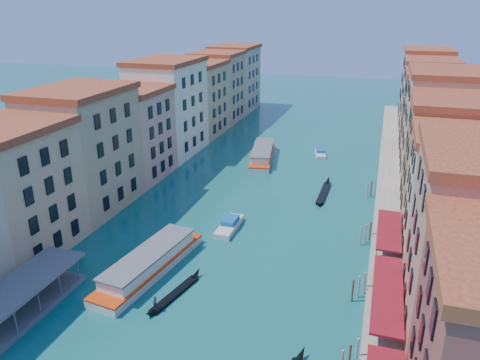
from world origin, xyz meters
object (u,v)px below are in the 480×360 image
object	(u,v)px
vaporetto_stop	(22,302)
vaporetto_far	(262,154)
gondola_fore	(175,293)
vaporetto_near	(150,263)

from	to	relation	value
vaporetto_stop	vaporetto_far	size ratio (longest dim) A/B	0.86
vaporetto_stop	gondola_fore	distance (m)	16.62
vaporetto_far	gondola_fore	bearing A→B (deg)	-96.47
vaporetto_near	vaporetto_far	distance (m)	48.74
vaporetto_near	vaporetto_far	world-z (taller)	vaporetto_near
vaporetto_stop	gondola_fore	world-z (taller)	vaporetto_stop
vaporetto_far	gondola_fore	world-z (taller)	vaporetto_far
vaporetto_stop	vaporetto_far	distance (m)	61.66
vaporetto_near	gondola_fore	distance (m)	6.61
vaporetto_near	vaporetto_far	size ratio (longest dim) A/B	1.03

